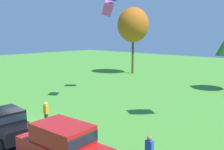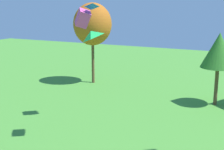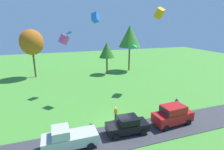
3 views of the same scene
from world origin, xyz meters
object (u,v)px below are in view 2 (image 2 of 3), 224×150
Objects in this scene: tree_left_of_center at (92,24)px; kite_diamond_trailing_tail at (91,35)px; tree_far_left at (219,51)px; kite_diamond_high_left at (92,5)px; kite_box_mid_center at (83,18)px.

tree_left_of_center is 10.95× the size of kite_diamond_trailing_tail.
kite_diamond_high_left reaches higher than tree_far_left.
tree_far_left is at bearing 45.56° from kite_diamond_high_left.
kite_diamond_high_left reaches higher than tree_left_of_center.
tree_far_left is at bearing -8.75° from tree_left_of_center.
tree_far_left is 14.05m from kite_box_mid_center.
kite_diamond_trailing_tail is at bearing -60.13° from kite_diamond_high_left.
kite_box_mid_center is at bearing 123.31° from kite_diamond_trailing_tail.
tree_left_of_center is 25.81m from kite_diamond_trailing_tail.
kite_diamond_trailing_tail is (-2.97, -19.93, 3.16)m from tree_far_left.
kite_diamond_high_left is (0.78, 0.15, 1.07)m from kite_box_mid_center.
tree_left_of_center is 13.33m from kite_box_mid_center.
kite_diamond_high_left reaches higher than kite_diamond_trailing_tail.
kite_diamond_trailing_tail reaches higher than tree_far_left.
tree_left_of_center reaches higher than kite_diamond_trailing_tail.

